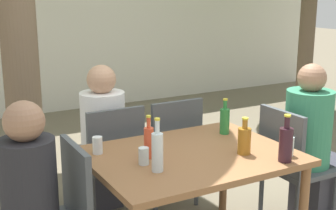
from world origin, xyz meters
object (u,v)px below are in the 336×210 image
object	(u,v)px
amber_bottle_4	(244,140)
person_seated_2	(100,145)
dining_table_front	(191,165)
drinking_glass_2	(98,145)
patio_chair_1	(291,160)
drinking_glass_1	(144,156)
soda_bottle_1	(149,142)
drinking_glass_0	(289,146)
green_bottle_3	(225,120)
patio_chair_3	(170,146)
wine_bottle_0	(286,143)
water_bottle_2	(157,151)
patio_chair_2	(111,156)
person_seated_1	(315,151)

from	to	relation	value
amber_bottle_4	person_seated_2	bearing A→B (deg)	115.65
dining_table_front	drinking_glass_2	distance (m)	0.61
patio_chair_1	drinking_glass_1	bearing A→B (deg)	91.24
drinking_glass_2	dining_table_front	bearing A→B (deg)	-28.62
amber_bottle_4	drinking_glass_1	bearing A→B (deg)	167.16
soda_bottle_1	drinking_glass_0	bearing A→B (deg)	-26.38
person_seated_2	drinking_glass_0	world-z (taller)	person_seated_2
drinking_glass_1	green_bottle_3	bearing A→B (deg)	18.55
person_seated_2	drinking_glass_1	xyz separation A→B (m)	(-0.09, -0.98, 0.24)
patio_chair_3	drinking_glass_0	xyz separation A→B (m)	(0.26, -1.05, 0.27)
person_seated_2	soda_bottle_1	distance (m)	0.95
person_seated_2	green_bottle_3	bearing A→B (deg)	133.34
patio_chair_1	person_seated_2	world-z (taller)	person_seated_2
drinking_glass_0	drinking_glass_2	distance (m)	1.20
person_seated_2	patio_chair_3	bearing A→B (deg)	155.15
wine_bottle_0	green_bottle_3	size ratio (longest dim) A/B	1.13
drinking_glass_0	drinking_glass_1	size ratio (longest dim) A/B	1.16
patio_chair_3	person_seated_2	distance (m)	0.56
amber_bottle_4	drinking_glass_0	size ratio (longest dim) A/B	1.97
water_bottle_2	drinking_glass_0	size ratio (longest dim) A/B	2.62
patio_chair_2	amber_bottle_4	size ratio (longest dim) A/B	3.82
patio_chair_1	drinking_glass_0	world-z (taller)	patio_chair_1
water_bottle_2	drinking_glass_2	size ratio (longest dim) A/B	2.87
person_seated_2	drinking_glass_2	distance (m)	0.76
patio_chair_3	wine_bottle_0	distance (m)	1.18
patio_chair_2	person_seated_1	size ratio (longest dim) A/B	0.74
patio_chair_3	drinking_glass_1	size ratio (longest dim) A/B	8.78
wine_bottle_0	patio_chair_1	bearing A→B (deg)	41.60
green_bottle_3	patio_chair_2	bearing A→B (deg)	144.45
water_bottle_2	drinking_glass_2	bearing A→B (deg)	113.57
person_seated_2	patio_chair_1	bearing A→B (deg)	139.56
person_seated_2	drinking_glass_2	world-z (taller)	person_seated_2
patio_chair_2	green_bottle_3	xyz separation A→B (m)	(0.68, -0.49, 0.31)
patio_chair_1	drinking_glass_1	xyz separation A→B (m)	(-1.21, -0.03, 0.26)
wine_bottle_0	soda_bottle_1	distance (m)	0.83
green_bottle_3	drinking_glass_2	bearing A→B (deg)	177.00
soda_bottle_1	drinking_glass_1	size ratio (longest dim) A/B	2.62
person_seated_2	wine_bottle_0	distance (m)	1.54
drinking_glass_1	patio_chair_2	bearing A→B (deg)	82.95
patio_chair_3	drinking_glass_0	world-z (taller)	patio_chair_3
patio_chair_2	person_seated_1	world-z (taller)	person_seated_1
patio_chair_1	soda_bottle_1	distance (m)	1.18
person_seated_2	soda_bottle_1	xyz separation A→B (m)	(-0.02, -0.90, 0.30)
soda_bottle_1	drinking_glass_2	distance (m)	0.34
drinking_glass_1	water_bottle_2	bearing A→B (deg)	-81.02
wine_bottle_0	water_bottle_2	bearing A→B (deg)	162.43
amber_bottle_4	drinking_glass_1	xyz separation A→B (m)	(-0.63, 0.14, -0.04)
soda_bottle_1	green_bottle_3	bearing A→B (deg)	14.20
person_seated_2	green_bottle_3	xyz separation A→B (m)	(0.68, -0.72, 0.29)
patio_chair_2	drinking_glass_1	bearing A→B (deg)	82.95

